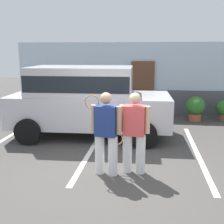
% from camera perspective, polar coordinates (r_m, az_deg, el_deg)
% --- Properties ---
extents(ground_plane, '(40.00, 40.00, 0.00)m').
position_cam_1_polar(ground_plane, '(5.90, -0.65, -12.57)').
color(ground_plane, '#423F3D').
extents(parking_stripe_1, '(0.12, 4.40, 0.01)m').
position_cam_1_polar(parking_stripe_1, '(7.37, -4.04, -7.35)').
color(parking_stripe_1, silver).
rests_on(parking_stripe_1, ground_plane).
extents(parking_stripe_2, '(0.12, 4.40, 0.01)m').
position_cam_1_polar(parking_stripe_2, '(7.34, 16.98, -7.98)').
color(parking_stripe_2, silver).
rests_on(parking_stripe_2, ground_plane).
extents(house_frontage, '(9.11, 0.40, 2.82)m').
position_cam_1_polar(house_frontage, '(11.24, 3.67, 6.44)').
color(house_frontage, silver).
rests_on(house_frontage, ground_plane).
extents(parked_suv, '(4.67, 2.30, 2.05)m').
position_cam_1_polar(parked_suv, '(8.19, -5.19, 2.90)').
color(parked_suv, '#B7B7BC').
rests_on(parked_suv, ground_plane).
extents(tennis_player_man, '(0.76, 0.32, 1.70)m').
position_cam_1_polar(tennis_player_man, '(5.60, -1.26, -4.22)').
color(tennis_player_man, white).
rests_on(tennis_player_man, ground_plane).
extents(tennis_player_woman, '(0.88, 0.30, 1.68)m').
position_cam_1_polar(tennis_player_woman, '(5.70, 4.53, -4.16)').
color(tennis_player_woman, white).
rests_on(tennis_player_woman, ground_plane).
extents(potted_plant_by_porch, '(0.68, 0.68, 0.90)m').
position_cam_1_polar(potted_plant_by_porch, '(10.48, 16.71, 0.92)').
color(potted_plant_by_porch, '#9E5638').
rests_on(potted_plant_by_porch, ground_plane).
extents(potted_plant_secondary, '(0.59, 0.59, 0.77)m').
position_cam_1_polar(potted_plant_secondary, '(10.88, 22.04, 0.57)').
color(potted_plant_secondary, brown).
rests_on(potted_plant_secondary, ground_plane).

